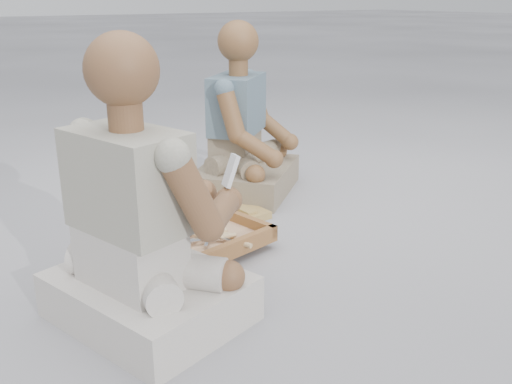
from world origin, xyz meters
TOP-DOWN VIEW (x-y plane):
  - ground at (0.00, 0.00)m, footprint 60.00×60.00m
  - carved_panel at (-0.07, 0.62)m, footprint 0.57×0.41m
  - tool_tray at (-0.27, 0.32)m, footprint 0.62×0.54m
  - chisel_0 at (-0.15, 0.30)m, footprint 0.14×0.19m
  - chisel_1 at (-0.16, 0.47)m, footprint 0.19×0.14m
  - chisel_2 at (-0.28, 0.33)m, footprint 0.12×0.20m
  - chisel_3 at (-0.16, 0.15)m, footprint 0.11×0.21m
  - chisel_4 at (-0.19, 0.24)m, footprint 0.22×0.06m
  - chisel_5 at (-0.26, 0.31)m, footprint 0.20×0.12m
  - chisel_6 at (-0.19, 0.34)m, footprint 0.14×0.19m
  - chisel_7 at (-0.31, 0.37)m, footprint 0.22×0.05m
  - chisel_8 at (-0.17, 0.29)m, footprint 0.12×0.20m
  - chisel_9 at (-0.19, 0.31)m, footprint 0.22×0.03m
  - wood_chip_0 at (-0.08, 0.36)m, footprint 0.02×0.02m
  - wood_chip_1 at (0.07, 0.40)m, footprint 0.02×0.02m
  - wood_chip_2 at (-0.36, 0.35)m, footprint 0.02×0.02m
  - wood_chip_3 at (-0.39, 0.68)m, footprint 0.02×0.02m
  - wood_chip_4 at (-0.24, 0.72)m, footprint 0.02×0.02m
  - wood_chip_5 at (-0.48, 0.53)m, footprint 0.02×0.02m
  - wood_chip_6 at (-0.12, 0.65)m, footprint 0.02×0.02m
  - wood_chip_7 at (-0.42, 0.25)m, footprint 0.02×0.02m
  - wood_chip_8 at (-0.52, 0.22)m, footprint 0.02×0.02m
  - wood_chip_9 at (-0.18, 0.33)m, footprint 0.02×0.02m
  - wood_chip_10 at (-0.05, 0.31)m, footprint 0.02×0.02m
  - craftsman at (-0.65, -0.06)m, footprint 0.72×0.73m
  - companion at (0.32, 0.90)m, footprint 0.76×0.75m
  - mobile_phone at (-0.30, -0.02)m, footprint 0.06×0.06m

SIDE VIEW (x-z plane):
  - ground at x=0.00m, z-range 0.00..0.00m
  - wood_chip_0 at x=-0.08m, z-range 0.00..0.00m
  - wood_chip_1 at x=0.07m, z-range 0.00..0.00m
  - wood_chip_2 at x=-0.36m, z-range 0.00..0.00m
  - wood_chip_3 at x=-0.39m, z-range 0.00..0.00m
  - wood_chip_4 at x=-0.24m, z-range 0.00..0.00m
  - wood_chip_5 at x=-0.48m, z-range 0.00..0.00m
  - wood_chip_6 at x=-0.12m, z-range 0.00..0.00m
  - wood_chip_7 at x=-0.42m, z-range 0.00..0.00m
  - wood_chip_8 at x=-0.52m, z-range 0.00..0.00m
  - wood_chip_9 at x=-0.18m, z-range 0.00..0.00m
  - wood_chip_10 at x=-0.05m, z-range 0.00..0.00m
  - carved_panel at x=-0.07m, z-range 0.00..0.04m
  - tool_tray at x=-0.27m, z-range 0.02..0.09m
  - chisel_0 at x=-0.15m, z-range 0.05..0.07m
  - chisel_8 at x=-0.17m, z-range 0.05..0.07m
  - chisel_1 at x=-0.16m, z-range 0.05..0.08m
  - chisel_7 at x=-0.31m, z-range 0.06..0.08m
  - chisel_5 at x=-0.26m, z-range 0.06..0.08m
  - chisel_9 at x=-0.19m, z-range 0.06..0.08m
  - chisel_6 at x=-0.19m, z-range 0.07..0.09m
  - chisel_4 at x=-0.19m, z-range 0.07..0.09m
  - chisel_3 at x=-0.16m, z-range 0.07..0.09m
  - chisel_2 at x=-0.28m, z-range 0.07..0.09m
  - companion at x=0.32m, z-range -0.16..0.77m
  - craftsman at x=-0.65m, z-range -0.15..0.80m
  - mobile_phone at x=-0.30m, z-range 0.40..0.52m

